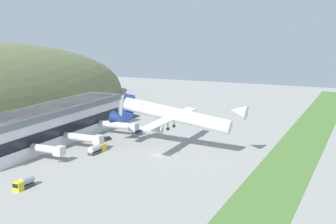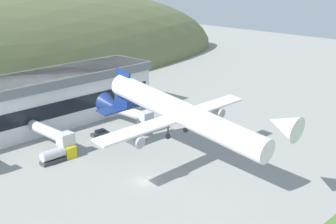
% 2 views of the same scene
% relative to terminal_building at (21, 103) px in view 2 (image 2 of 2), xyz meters
% --- Properties ---
extents(ground_plane, '(410.11, 410.11, 0.00)m').
position_rel_terminal_building_xyz_m(ground_plane, '(1.63, -44.29, -7.91)').
color(ground_plane, gray).
extents(terminal_building, '(78.49, 15.94, 14.00)m').
position_rel_terminal_building_xyz_m(terminal_building, '(0.00, 0.00, 0.00)').
color(terminal_building, silver).
rests_on(terminal_building, ground_plane).
extents(jetway_1, '(3.38, 15.66, 5.43)m').
position_rel_terminal_building_xyz_m(jetway_1, '(-1.46, -16.08, -3.92)').
color(jetway_1, silver).
rests_on(jetway_1, ground_plane).
extents(jetway_2, '(3.38, 17.28, 5.43)m').
position_rel_terminal_building_xyz_m(jetway_2, '(21.96, -16.93, -3.92)').
color(jetway_2, silver).
rests_on(jetway_2, ground_plane).
extents(cargo_airplane, '(41.56, 52.26, 12.52)m').
position_rel_terminal_building_xyz_m(cargo_airplane, '(11.03, -45.28, 4.46)').
color(cargo_airplane, white).
extents(service_car_0, '(4.27, 1.83, 1.47)m').
position_rel_terminal_building_xyz_m(service_car_0, '(28.02, -22.12, -7.31)').
color(service_car_0, '#264C99').
rests_on(service_car_0, ground_plane).
extents(service_car_1, '(4.67, 2.08, 1.43)m').
position_rel_terminal_building_xyz_m(service_car_1, '(12.10, -16.61, -7.32)').
color(service_car_1, '#333338').
rests_on(service_car_1, ground_plane).
extents(fuel_truck, '(8.45, 2.47, 3.13)m').
position_rel_terminal_building_xyz_m(fuel_truck, '(-4.58, -22.96, -6.42)').
color(fuel_truck, gold).
rests_on(fuel_truck, ground_plane).
extents(traffic_cone_0, '(0.52, 0.52, 0.58)m').
position_rel_terminal_building_xyz_m(traffic_cone_0, '(22.33, -35.64, -7.63)').
color(traffic_cone_0, orange).
rests_on(traffic_cone_0, ground_plane).
extents(traffic_cone_1, '(0.52, 0.52, 0.58)m').
position_rel_terminal_building_xyz_m(traffic_cone_1, '(20.83, -24.67, -7.63)').
color(traffic_cone_1, orange).
rests_on(traffic_cone_1, ground_plane).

